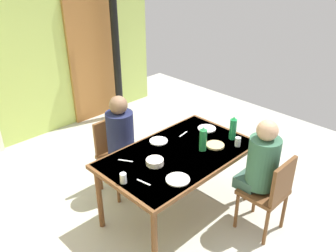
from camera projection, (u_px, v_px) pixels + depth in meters
The scene contains 21 objects.
ground_plane at pixel (150, 217), 3.79m from camera, with size 6.80×6.80×0.00m, color #BAB9AB.
wall_back at pixel (20, 54), 4.85m from camera, with size 4.54×0.10×2.56m, color #B9D267.
door_wooden at pixel (91, 59), 5.60m from camera, with size 0.80×0.05×2.00m, color #A06631.
stove_pipe_column at pixel (115, 41), 5.49m from camera, with size 0.12×0.12×2.56m, color black.
dining_table at pixel (178, 159), 3.56m from camera, with size 1.58×0.95×0.76m.
chair_near_diner at pixel (270, 191), 3.39m from camera, with size 0.40×0.40×0.87m.
chair_far_diner at pixel (115, 151), 4.05m from camera, with size 0.40×0.40×0.87m.
person_near_diner at pixel (262, 161), 3.35m from camera, with size 0.30×0.37×0.77m.
person_far_diner at pixel (121, 134), 3.84m from camera, with size 0.30×0.37×0.77m.
water_bottle_green_near at pixel (203, 139), 3.53m from camera, with size 0.08×0.08×0.26m.
water_bottle_green_far at pixel (233, 128), 3.73m from camera, with size 0.07×0.07×0.26m.
serving_bowl_center at pixel (155, 162), 3.33m from camera, with size 0.17×0.17×0.06m, color silver.
dinner_plate_near_left at pixel (207, 129), 3.99m from camera, with size 0.21×0.21×0.01m, color white.
dinner_plate_near_right at pixel (178, 179), 3.12m from camera, with size 0.22×0.22×0.01m, color white.
dinner_plate_far_center at pixel (159, 141), 3.73m from camera, with size 0.19×0.19×0.01m, color white.
drinking_glass_by_near_diner at pixel (123, 178), 3.07m from camera, with size 0.06×0.06×0.10m, color silver.
drinking_glass_by_far_diner at pixel (238, 142), 3.63m from camera, with size 0.06×0.06×0.10m, color silver.
bread_plate_sliced at pixel (215, 145), 3.64m from camera, with size 0.19×0.19×0.02m, color #DBB77A.
cutlery_knife_near at pixel (183, 134), 3.88m from camera, with size 0.15×0.02×0.00m, color silver.
cutlery_fork_near at pixel (126, 161), 3.40m from camera, with size 0.15×0.02×0.00m, color silver.
cutlery_knife_far at pixel (144, 182), 3.09m from camera, with size 0.15×0.02×0.00m, color silver.
Camera 1 is at (-1.92, -2.20, 2.62)m, focal length 37.56 mm.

